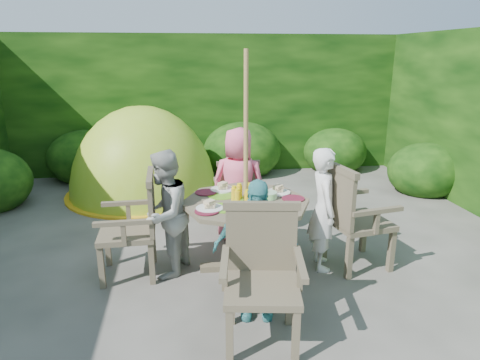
{
  "coord_description": "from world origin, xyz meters",
  "views": [
    {
      "loc": [
        -0.52,
        -4.33,
        2.15
      ],
      "look_at": [
        0.09,
        0.04,
        0.85
      ],
      "focal_mm": 32.0,
      "sensor_mm": 36.0,
      "label": 1
    }
  ],
  "objects": [
    {
      "name": "ground",
      "position": [
        0.0,
        0.0,
        0.0
      ],
      "size": [
        60.0,
        60.0,
        0.0
      ],
      "primitive_type": "plane",
      "color": "#494741",
      "rests_on": "ground"
    },
    {
      "name": "hedge_enclosure",
      "position": [
        0.0,
        1.33,
        1.25
      ],
      "size": [
        9.0,
        9.0,
        2.5
      ],
      "color": "black",
      "rests_on": "ground"
    },
    {
      "name": "patio_table",
      "position": [
        0.1,
        -0.36,
        0.63
      ],
      "size": [
        1.36,
        1.36,
        0.9
      ],
      "rotation": [
        0.0,
        0.0,
        -0.05
      ],
      "color": "#483F2F",
      "rests_on": "ground"
    },
    {
      "name": "parasol_pole",
      "position": [
        0.09,
        -0.36,
        1.1
      ],
      "size": [
        0.05,
        0.05,
        2.2
      ],
      "primitive_type": "cylinder",
      "rotation": [
        0.0,
        0.0,
        -0.05
      ],
      "color": "olive",
      "rests_on": "ground"
    },
    {
      "name": "garden_chair_right",
      "position": [
        1.18,
        -0.43,
        0.57
      ],
      "size": [
        0.67,
        0.73,
        1.06
      ],
      "rotation": [
        0.0,
        0.0,
        1.75
      ],
      "color": "#483F2F",
      "rests_on": "ground"
    },
    {
      "name": "garden_chair_left",
      "position": [
        -0.99,
        -0.3,
        0.54
      ],
      "size": [
        0.56,
        0.62,
        1.01
      ],
      "rotation": [
        0.0,
        0.0,
        -1.55
      ],
      "color": "#483F2F",
      "rests_on": "ground"
    },
    {
      "name": "garden_chair_back",
      "position": [
        0.15,
        0.74,
        0.47
      ],
      "size": [
        0.53,
        0.48,
        0.89
      ],
      "rotation": [
        0.0,
        0.0,
        3.14
      ],
      "color": "#483F2F",
      "rests_on": "ground"
    },
    {
      "name": "garden_chair_front",
      "position": [
        0.05,
        -1.45,
        0.54
      ],
      "size": [
        0.69,
        0.63,
        1.02
      ],
      "rotation": [
        0.0,
        0.0,
        -0.15
      ],
      "color": "#483F2F",
      "rests_on": "ground"
    },
    {
      "name": "child_right",
      "position": [
        0.89,
        -0.4,
        0.64
      ],
      "size": [
        0.36,
        0.5,
        1.27
      ],
      "primitive_type": "imported",
      "rotation": [
        0.0,
        0.0,
        1.45
      ],
      "color": "white",
      "rests_on": "ground"
    },
    {
      "name": "child_left",
      "position": [
        -0.71,
        -0.32,
        0.64
      ],
      "size": [
        0.69,
        0.76,
        1.28
      ],
      "primitive_type": "imported",
      "rotation": [
        0.0,
        0.0,
        -1.97
      ],
      "color": "#A9AAA5",
      "rests_on": "ground"
    },
    {
      "name": "child_back",
      "position": [
        0.13,
        0.44,
        0.68
      ],
      "size": [
        0.77,
        0.64,
        1.35
      ],
      "primitive_type": "imported",
      "rotation": [
        0.0,
        0.0,
        2.78
      ],
      "color": "#FC688B",
      "rests_on": "ground"
    },
    {
      "name": "child_front",
      "position": [
        0.06,
        -1.16,
        0.6
      ],
      "size": [
        0.74,
        0.39,
        1.21
      ],
      "primitive_type": "imported",
      "rotation": [
        0.0,
        0.0,
        -0.14
      ],
      "color": "teal",
      "rests_on": "ground"
    },
    {
      "name": "dome_tent",
      "position": [
        -1.13,
        2.38,
        0.0
      ],
      "size": [
        2.44,
        2.44,
        2.79
      ],
      "rotation": [
        0.0,
        0.0,
        0.03
      ],
      "color": "#9DC025",
      "rests_on": "ground"
    }
  ]
}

